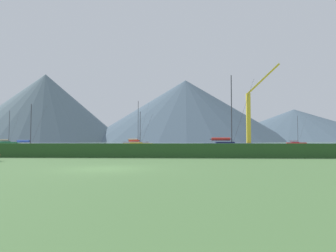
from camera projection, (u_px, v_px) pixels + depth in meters
The scene contains 13 objects.
ground_plane at pixel (105, 169), 15.96m from camera, with size 1000.00×1000.00×0.00m, color #517A42.
harbor_water at pixel (176, 144), 152.62m from camera, with size 320.00×246.00×0.00m, color gray.
hedge_line at pixel (137, 150), 26.96m from camera, with size 80.00×1.20×1.23m, color #284C23.
sailboat_slip_1 at pixel (138, 145), 65.52m from camera, with size 7.28×3.40×7.73m.
sailboat_slip_2 at pixel (136, 143), 98.23m from camera, with size 9.40×4.38×14.26m.
sailboat_slip_4 at pixel (28, 147), 48.63m from camera, with size 6.91×3.06×7.33m.
sailboat_slip_6 at pixel (297, 144), 100.67m from camera, with size 7.06×3.29×9.77m.
sailboat_slip_7 at pixel (228, 146), 45.03m from camera, with size 8.24×2.53×11.18m.
sailboat_slip_8 at pixel (7, 143), 101.05m from camera, with size 8.26×2.64×11.48m.
dock_crane at pixel (250, 122), 64.78m from camera, with size 7.72×2.00×17.93m.
distant_hill_west_ridge at pixel (186, 111), 392.36m from camera, with size 253.71×253.71×79.24m, color #4C6070.
distant_hill_central_peak at pixel (45, 108), 353.30m from camera, with size 183.95×183.95×78.49m, color slate.
distant_hill_east_ridge at pixel (294, 126), 422.12m from camera, with size 244.61×244.61×44.91m, color #4C6070.
Camera 1 is at (4.10, -15.86, 1.45)m, focal length 32.86 mm.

